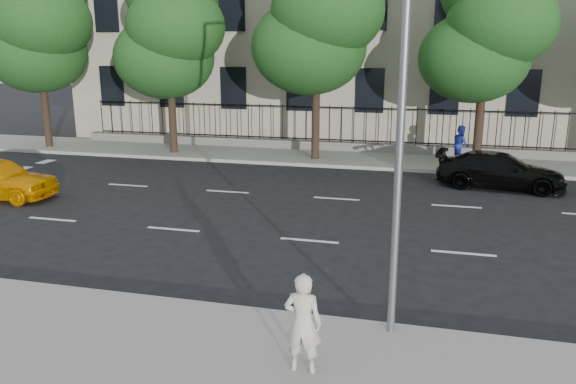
{
  "coord_description": "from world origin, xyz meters",
  "views": [
    {
      "loc": [
        2.94,
        -11.58,
        5.05
      ],
      "look_at": [
        -0.72,
        3.0,
        1.19
      ],
      "focal_mm": 35.0,
      "sensor_mm": 36.0,
      "label": 1
    }
  ],
  "objects": [
    {
      "name": "iron_fence",
      "position": [
        0.0,
        15.7,
        0.65
      ],
      "size": [
        30.0,
        0.5,
        2.2
      ],
      "color": "slate",
      "rests_on": "far_sidewalk"
    },
    {
      "name": "near_sidewalk",
      "position": [
        0.0,
        -4.0,
        0.07
      ],
      "size": [
        60.0,
        4.0,
        0.15
      ],
      "primitive_type": "cube",
      "color": "gray",
      "rests_on": "ground"
    },
    {
      "name": "lane_markings",
      "position": [
        0.0,
        4.75,
        0.01
      ],
      "size": [
        49.6,
        4.62,
        0.01
      ],
      "primitive_type": null,
      "color": "silver",
      "rests_on": "ground"
    },
    {
      "name": "tree_b",
      "position": [
        -8.96,
        13.36,
        5.84
      ],
      "size": [
        5.53,
        5.12,
        8.97
      ],
      "color": "#382619",
      "rests_on": "far_sidewalk"
    },
    {
      "name": "tree_c",
      "position": [
        -1.96,
        13.36,
        6.41
      ],
      "size": [
        5.89,
        5.5,
        9.8
      ],
      "color": "#382619",
      "rests_on": "far_sidewalk"
    },
    {
      "name": "far_sidewalk",
      "position": [
        0.0,
        14.0,
        0.07
      ],
      "size": [
        60.0,
        4.0,
        0.15
      ],
      "primitive_type": "cube",
      "color": "gray",
      "rests_on": "ground"
    },
    {
      "name": "tree_a",
      "position": [
        -15.96,
        13.36,
        6.13
      ],
      "size": [
        5.71,
        5.31,
        9.39
      ],
      "color": "#382619",
      "rests_on": "far_sidewalk"
    },
    {
      "name": "woman_near",
      "position": [
        1.25,
        -3.93,
        0.96
      ],
      "size": [
        0.6,
        0.4,
        1.62
      ],
      "primitive_type": "imported",
      "rotation": [
        0.0,
        0.0,
        3.13
      ],
      "color": "beige",
      "rests_on": "near_sidewalk"
    },
    {
      "name": "street_light",
      "position": [
        2.5,
        -1.77,
        5.15
      ],
      "size": [
        0.25,
        3.32,
        8.05
      ],
      "color": "slate",
      "rests_on": "near_sidewalk"
    },
    {
      "name": "black_sedan",
      "position": [
        5.61,
        9.98,
        0.66
      ],
      "size": [
        4.79,
        2.47,
        1.33
      ],
      "primitive_type": "imported",
      "rotation": [
        0.0,
        0.0,
        1.43
      ],
      "color": "black",
      "rests_on": "ground"
    },
    {
      "name": "pedestrian_far",
      "position": [
        4.36,
        13.74,
        0.98
      ],
      "size": [
        0.83,
        0.95,
        1.66
      ],
      "primitive_type": "imported",
      "rotation": [
        0.0,
        0.0,
        1.86
      ],
      "color": "#212B98",
      "rests_on": "far_sidewalk"
    },
    {
      "name": "ground",
      "position": [
        0.0,
        0.0,
        0.0
      ],
      "size": [
        120.0,
        120.0,
        0.0
      ],
      "primitive_type": "plane",
      "color": "black",
      "rests_on": "ground"
    },
    {
      "name": "tree_d",
      "position": [
        5.04,
        13.36,
        5.84
      ],
      "size": [
        5.34,
        4.94,
        8.84
      ],
      "color": "#382619",
      "rests_on": "far_sidewalk"
    }
  ]
}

